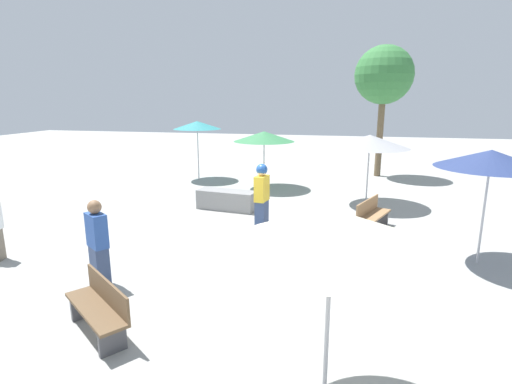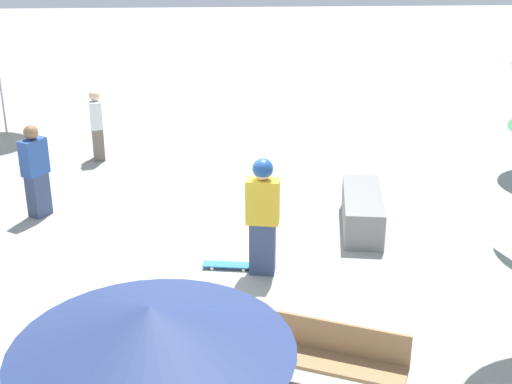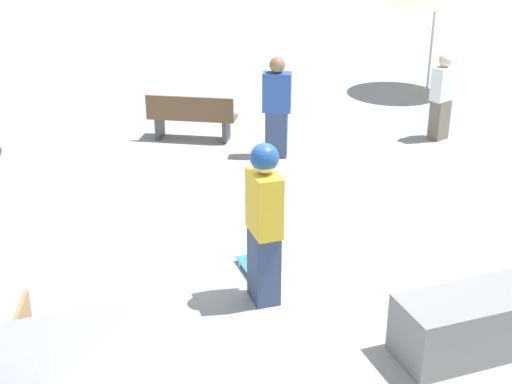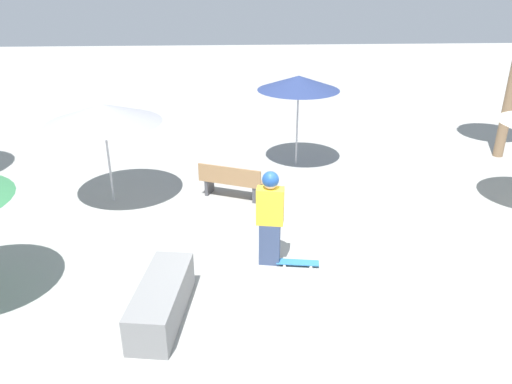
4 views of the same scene
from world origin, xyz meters
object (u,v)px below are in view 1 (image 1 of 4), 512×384
concrete_ledge (227,200)px  shade_umbrella_teal (197,125)px  shade_umbrella_navy (491,159)px  shade_umbrella_green (264,136)px  shade_umbrella_cream (332,229)px  skateboard (252,234)px  palm_tree_far_back (384,76)px  skater_main (262,195)px  bench_far (372,215)px  shade_umbrella_grey (370,141)px  bystander_far (98,244)px  bench_near (99,308)px

concrete_ledge → shade_umbrella_teal: shade_umbrella_teal is taller
shade_umbrella_navy → shade_umbrella_green: (-6.47, -6.15, -0.25)m
shade_umbrella_teal → shade_umbrella_cream: bearing=26.3°
skateboard → palm_tree_far_back: size_ratio=0.14×
skater_main → shade_umbrella_navy: size_ratio=0.74×
bench_far → shade_umbrella_teal: size_ratio=0.64×
skater_main → shade_umbrella_teal: (-6.40, -4.22, 1.41)m
shade_umbrella_grey → bystander_far: bearing=-35.5°
bench_far → shade_umbrella_grey: (-2.86, -0.01, 1.73)m
skateboard → concrete_ledge: bearing=-141.2°
concrete_ledge → bench_far: (1.15, 4.53, 0.11)m
bench_near → shade_umbrella_teal: shade_umbrella_teal is taller
shade_umbrella_cream → shade_umbrella_teal: shade_umbrella_teal is taller
bench_far → shade_umbrella_navy: (1.85, 2.17, 1.91)m
shade_umbrella_grey → shade_umbrella_green: bearing=-114.0°
shade_umbrella_green → concrete_ledge: bearing=-9.0°
skater_main → bench_near: bearing=-5.2°
bench_near → shade_umbrella_teal: bearing=-39.9°
skateboard → palm_tree_far_back: 11.16m
bench_far → shade_umbrella_green: size_ratio=0.68×
concrete_ledge → bench_near: bearing=0.9°
shade_umbrella_navy → shade_umbrella_green: size_ratio=1.04×
skateboard → shade_umbrella_cream: shade_umbrella_cream is taller
shade_umbrella_navy → palm_tree_far_back: bearing=-171.9°
bench_far → shade_umbrella_teal: bearing=-105.6°
shade_umbrella_cream → bystander_far: shade_umbrella_cream is taller
skater_main → shade_umbrella_teal: shade_umbrella_teal is taller
bystander_far → palm_tree_far_back: bearing=-81.1°
bench_near → shade_umbrella_green: size_ratio=0.63×
concrete_ledge → shade_umbrella_cream: size_ratio=0.81×
concrete_ledge → palm_tree_far_back: 9.79m
skater_main → shade_umbrella_teal: 7.79m
shade_umbrella_navy → shade_umbrella_teal: 12.03m
shade_umbrella_grey → bystander_far: 9.30m
palm_tree_far_back → bystander_far: 14.73m
shade_umbrella_teal → bystander_far: bearing=10.0°
shade_umbrella_green → bench_near: bearing=-2.3°
shade_umbrella_cream → concrete_ledge: bearing=-156.2°
shade_umbrella_green → shade_umbrella_cream: (11.62, 3.05, 0.17)m
bench_near → bench_far: (-6.09, 4.41, 0.00)m
bench_near → shade_umbrella_green: shade_umbrella_green is taller
bench_near → shade_umbrella_navy: shade_umbrella_navy is taller
concrete_ledge → palm_tree_far_back: palm_tree_far_back is taller
shade_umbrella_navy → shade_umbrella_teal: size_ratio=0.98×
bench_far → bystander_far: 7.10m
bench_far → shade_umbrella_green: bearing=-116.5°
bench_near → shade_umbrella_navy: size_ratio=0.61×
bench_far → shade_umbrella_cream: bearing=15.2°
shade_umbrella_green → bystander_far: bearing=-8.5°
bench_near → shade_umbrella_cream: 4.04m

